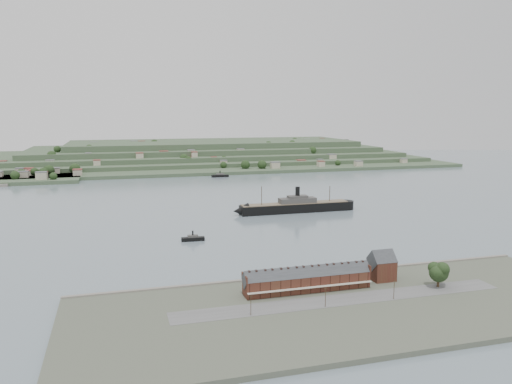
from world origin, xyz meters
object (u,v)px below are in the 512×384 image
object	(u,v)px
steamship	(292,207)
tugboat	(193,238)
fig_tree	(440,271)
gabled_building	(382,266)
terrace_row	(307,279)

from	to	relation	value
steamship	tugboat	bearing A→B (deg)	-143.45
tugboat	fig_tree	size ratio (longest dim) A/B	1.22
gabled_building	steamship	bearing A→B (deg)	84.32
tugboat	fig_tree	bearing A→B (deg)	-51.80
gabled_building	fig_tree	distance (m)	24.69
fig_tree	steamship	bearing A→B (deg)	90.91
gabled_building	tugboat	xyz separation A→B (m)	(-70.67, 98.16, -6.66)
steamship	fig_tree	bearing A→B (deg)	-89.09
gabled_building	fig_tree	world-z (taller)	gabled_building
gabled_building	steamship	distance (m)	163.37
terrace_row	gabled_building	bearing A→B (deg)	6.12
steamship	tugboat	size ratio (longest dim) A/B	6.99
terrace_row	tugboat	bearing A→B (deg)	107.98
gabled_building	tugboat	distance (m)	121.13
terrace_row	steamship	size ratio (longest dim) A/B	0.57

